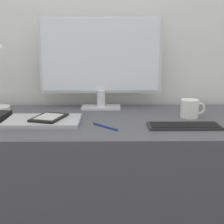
# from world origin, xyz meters

# --- Properties ---
(wall_back) EXTENTS (3.60, 0.05, 2.40)m
(wall_back) POSITION_xyz_m (0.00, 0.58, 1.20)
(wall_back) COLOR silver
(wall_back) RESTS_ON ground_plane
(desk) EXTENTS (1.53, 0.64, 0.74)m
(desk) POSITION_xyz_m (0.00, 0.19, 0.37)
(desk) COLOR #4C4C51
(desk) RESTS_ON ground_plane
(monitor) EXTENTS (0.65, 0.11, 0.49)m
(monitor) POSITION_xyz_m (-0.09, 0.43, 1.01)
(monitor) COLOR silver
(monitor) RESTS_ON desk
(keyboard) EXTENTS (0.31, 0.11, 0.01)m
(keyboard) POSITION_xyz_m (0.27, 0.05, 0.75)
(keyboard) COLOR #282828
(keyboard) RESTS_ON desk
(laptop) EXTENTS (0.33, 0.21, 0.02)m
(laptop) POSITION_xyz_m (-0.35, 0.13, 0.75)
(laptop) COLOR #A3A3A8
(laptop) RESTS_ON desk
(ereader) EXTENTS (0.17, 0.20, 0.01)m
(ereader) POSITION_xyz_m (-0.32, 0.13, 0.77)
(ereader) COLOR black
(ereader) RESTS_ON laptop
(coffee_mug) EXTENTS (0.12, 0.09, 0.09)m
(coffee_mug) POSITION_xyz_m (0.34, 0.23, 0.78)
(coffee_mug) COLOR white
(coffee_mug) RESTS_ON desk
(pen) EXTENTS (0.11, 0.11, 0.01)m
(pen) POSITION_xyz_m (-0.07, 0.06, 0.75)
(pen) COLOR navy
(pen) RESTS_ON desk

